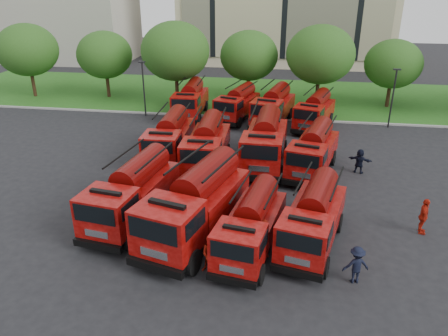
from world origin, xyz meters
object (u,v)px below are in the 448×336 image
Objects in this scene: fire_truck_4 at (170,137)px; fire_truck_7 at (313,150)px; fire_truck_3 at (313,217)px; fire_truck_11 at (315,111)px; firefighter_1 at (212,271)px; firefighter_2 at (420,233)px; fire_truck_2 at (251,225)px; firefighter_3 at (354,281)px; fire_truck_6 at (265,141)px; firefighter_5 at (358,173)px; fire_truck_9 at (238,104)px; fire_truck_10 at (273,106)px; firefighter_0 at (264,256)px; fire_truck_8 at (191,100)px; firefighter_4 at (147,176)px; fire_truck_1 at (196,204)px; fire_truck_0 at (132,192)px; fire_truck_5 at (207,145)px.

fire_truck_7 is at bearing -6.34° from fire_truck_4.
fire_truck_3 reaches higher than fire_truck_11.
fire_truck_4 is at bearing 109.10° from firefighter_1.
firefighter_2 is (15.45, -7.77, -1.60)m from fire_truck_4.
fire_truck_2 is at bearing -94.32° from fire_truck_7.
fire_truck_6 is at bearing -81.79° from firefighter_3.
firefighter_1 reaches higher than firefighter_3.
fire_truck_9 is at bearing -29.15° from firefighter_5.
fire_truck_10 is 11.57m from firefighter_5.
fire_truck_6 reaches higher than fire_truck_3.
firefighter_3 is (4.03, -1.28, 0.00)m from firefighter_0.
firefighter_1 is (-4.52, -2.91, -1.51)m from fire_truck_3.
firefighter_2 is at bearing -1.79° from firefighter_0.
fire_truck_3 is 22.42m from fire_truck_8.
fire_truck_2 is at bearing -147.30° from fire_truck_3.
fire_truck_4 is at bearing -65.53° from firefighter_4.
fire_truck_4 is at bearing 127.66° from fire_truck_1.
fire_truck_7 is (0.29, 8.81, 0.04)m from fire_truck_3.
fire_truck_6 reaches higher than fire_truck_4.
fire_truck_10 is (6.65, 17.77, -0.06)m from fire_truck_0.
fire_truck_9 is 3.42× the size of firefighter_2.
fire_truck_9 is at bearing 90.47° from firefighter_1.
fire_truck_10 is at bearing -9.90° from fire_truck_8.
fire_truck_11 is 17.18m from firefighter_2.
firefighter_4 is at bearing 112.34° from firefighter_0.
fire_truck_8 reaches higher than firefighter_0.
fire_truck_2 is 0.95× the size of fire_truck_3.
fire_truck_3 is 10.86m from fire_truck_5.
fire_truck_11 is at bearing 5.32° from fire_truck_10.
fire_truck_8 reaches higher than firefighter_2.
fire_truck_11 is at bearing -55.15° from firefighter_5.
firefighter_1 is at bearing 162.04° from firefighter_4.
fire_truck_3 is at bearing -69.14° from fire_truck_10.
fire_truck_0 is at bearing 137.67° from firefighter_0.
fire_truck_0 is 3.84× the size of firefighter_2.
fire_truck_10 is at bearing 78.13° from fire_truck_0.
fire_truck_9 is at bearing 108.60° from fire_truck_2.
fire_truck_1 is at bearing 134.99° from firefighter_0.
fire_truck_2 is at bearing 46.09° from firefighter_1.
fire_truck_4 is at bearing -124.31° from fire_truck_11.
fire_truck_0 is 12.55m from fire_truck_7.
firefighter_3 is at bearing -177.41° from firefighter_4.
fire_truck_5 is 14.23m from firefighter_2.
fire_truck_4 is 0.91× the size of fire_truck_6.
fire_truck_5 is 11.22m from fire_truck_9.
firefighter_3 is (7.58, -2.62, -1.84)m from fire_truck_1.
firefighter_4 is (-3.74, -1.95, -1.65)m from fire_truck_5.
fire_truck_11 reaches higher than firefighter_0.
fire_truck_9 is at bearing 176.87° from fire_truck_10.
fire_truck_9 is 23.71m from firefighter_3.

